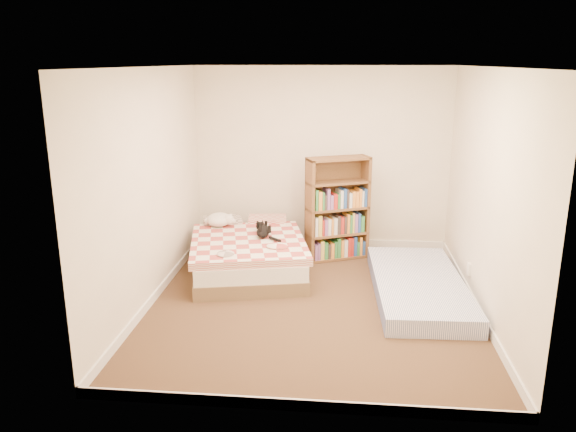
# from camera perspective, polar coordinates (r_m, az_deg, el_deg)

# --- Properties ---
(room) EXTENTS (3.51, 4.01, 2.51)m
(room) POSITION_cam_1_polar(r_m,az_deg,el_deg) (5.85, 2.67, 2.02)
(room) COLOR #482F1E
(room) RESTS_ON ground
(bed) EXTENTS (1.67, 2.09, 0.50)m
(bed) POSITION_cam_1_polar(r_m,az_deg,el_deg) (7.10, -4.06, -3.70)
(bed) COLOR brown
(bed) RESTS_ON room
(bookshelf) EXTENTS (0.93, 0.59, 1.37)m
(bookshelf) POSITION_cam_1_polar(r_m,az_deg,el_deg) (7.46, 5.02, -0.45)
(bookshelf) COLOR #543A1D
(bookshelf) RESTS_ON room
(floor_mattress) EXTENTS (1.05, 2.19, 0.19)m
(floor_mattress) POSITION_cam_1_polar(r_m,az_deg,el_deg) (6.56, 13.08, -6.96)
(floor_mattress) COLOR #6773AB
(floor_mattress) RESTS_ON room
(black_cat) EXTENTS (0.28, 0.62, 0.14)m
(black_cat) POSITION_cam_1_polar(r_m,az_deg,el_deg) (7.02, -2.47, -1.49)
(black_cat) COLOR black
(black_cat) RESTS_ON bed
(white_dog) EXTENTS (0.45, 0.47, 0.17)m
(white_dog) POSITION_cam_1_polar(r_m,az_deg,el_deg) (7.45, -6.96, -0.37)
(white_dog) COLOR white
(white_dog) RESTS_ON bed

